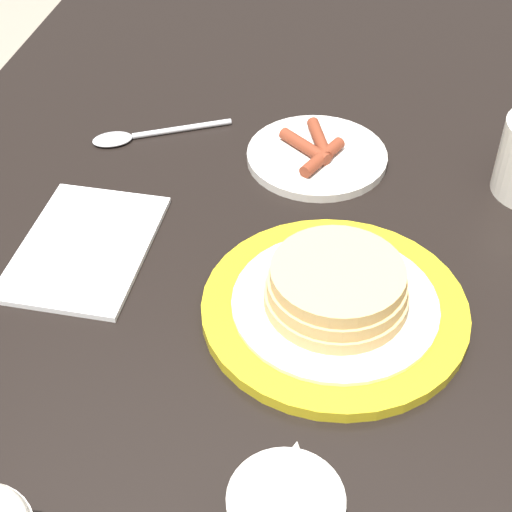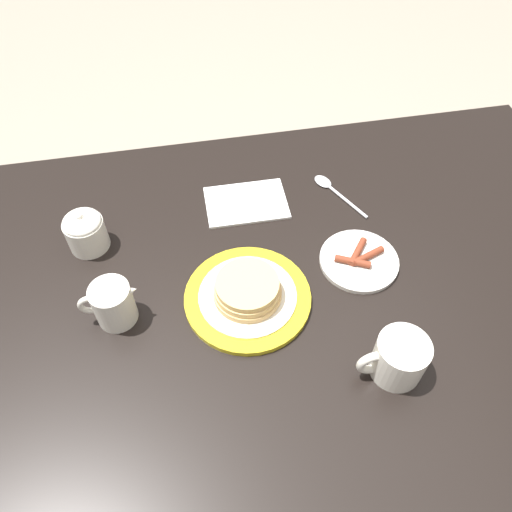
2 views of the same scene
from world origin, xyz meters
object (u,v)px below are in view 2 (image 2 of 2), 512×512
(napkin, at_px, (246,203))
(pancake_plate, at_px, (248,294))
(spoon, at_px, (331,188))
(creamer_pitcher, at_px, (113,302))
(side_plate_bacon, at_px, (359,260))
(sugar_bowl, at_px, (85,231))
(coffee_mug, at_px, (398,358))

(napkin, bearing_deg, pancake_plate, 80.58)
(napkin, relative_size, spoon, 1.15)
(creamer_pitcher, height_order, napkin, creamer_pitcher)
(spoon, bearing_deg, side_plate_bacon, 88.93)
(side_plate_bacon, relative_size, creamer_pitcher, 1.41)
(creamer_pitcher, height_order, spoon, creamer_pitcher)
(side_plate_bacon, bearing_deg, pancake_plate, 11.34)
(side_plate_bacon, height_order, spoon, side_plate_bacon)
(pancake_plate, height_order, sugar_bowl, sugar_bowl)
(sugar_bowl, bearing_deg, side_plate_bacon, 164.58)
(side_plate_bacon, distance_m, creamer_pitcher, 0.48)
(pancake_plate, xyz_separation_m, sugar_bowl, (0.30, -0.20, 0.03))
(side_plate_bacon, xyz_separation_m, spoon, (-0.00, -0.22, -0.00))
(pancake_plate, distance_m, creamer_pitcher, 0.24)
(coffee_mug, height_order, sugar_bowl, sugar_bowl)
(creamer_pitcher, distance_m, spoon, 0.55)
(pancake_plate, relative_size, coffee_mug, 2.02)
(creamer_pitcher, bearing_deg, napkin, -139.48)
(coffee_mug, relative_size, creamer_pitcher, 1.06)
(spoon, bearing_deg, coffee_mug, 87.45)
(pancake_plate, bearing_deg, coffee_mug, 139.31)
(pancake_plate, bearing_deg, creamer_pitcher, -2.20)
(side_plate_bacon, bearing_deg, sugar_bowl, -15.42)
(pancake_plate, height_order, spoon, pancake_plate)
(side_plate_bacon, xyz_separation_m, coffee_mug, (0.02, 0.24, 0.04))
(pancake_plate, xyz_separation_m, spoon, (-0.24, -0.26, -0.02))
(pancake_plate, height_order, creamer_pitcher, creamer_pitcher)
(pancake_plate, xyz_separation_m, side_plate_bacon, (-0.24, -0.05, -0.01))
(side_plate_bacon, distance_m, coffee_mug, 0.24)
(pancake_plate, xyz_separation_m, coffee_mug, (-0.22, 0.19, 0.02))
(sugar_bowl, bearing_deg, napkin, -170.29)
(sugar_bowl, bearing_deg, spoon, -172.82)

